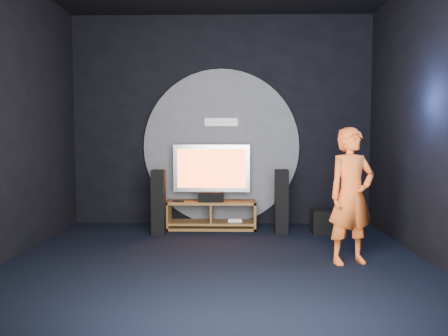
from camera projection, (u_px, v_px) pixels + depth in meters
The scene contains 13 objects.
floor at pixel (216, 266), 4.98m from camera, with size 5.00×5.00×0.00m, color black.
back_wall at pixel (221, 121), 7.35m from camera, with size 5.00×0.04×3.50m, color black.
front_wall at pixel (197, 85), 2.36m from camera, with size 5.00×0.04×3.50m, color black.
right_wall at pixel (442, 112), 4.80m from camera, with size 0.04×5.00×3.50m, color black.
wall_disc_panel at pixel (221, 147), 7.32m from camera, with size 2.60×0.11×2.60m.
media_console at pixel (212, 217), 7.01m from camera, with size 1.42×0.45×0.45m.
tv at pixel (212, 170), 7.03m from camera, with size 1.23×0.22×0.90m.
center_speaker at pixel (211, 197), 6.91m from camera, with size 0.40×0.15×0.15m, color black.
remote at pixel (178, 201), 6.88m from camera, with size 0.18×0.05×0.02m, color black.
tower_speaker_left at pixel (158, 202), 6.59m from camera, with size 0.20×0.22×0.98m, color black.
tower_speaker_right at pixel (281, 202), 6.65m from camera, with size 0.20×0.22×0.98m, color black.
subwoofer at pixel (322, 222), 6.67m from camera, with size 0.33×0.33×0.36m, color black.
player at pixel (351, 196), 5.05m from camera, with size 0.58×0.38×1.58m, color orange.
Camera 1 is at (0.19, -4.88, 1.46)m, focal length 35.00 mm.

